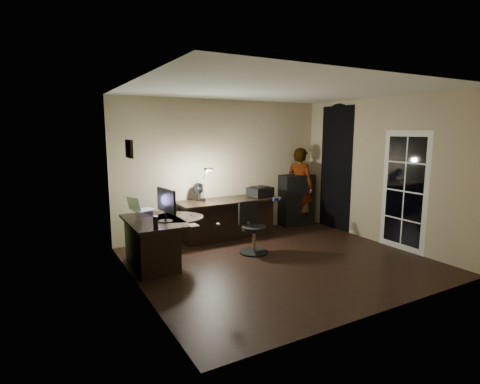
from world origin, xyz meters
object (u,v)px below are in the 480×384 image
desk_left (155,243)px  monitor (165,210)px  person (300,186)px  desk_right (229,219)px  office_chair (254,228)px  cabinet (296,200)px

desk_left → monitor: bearing=-56.8°
monitor → desk_left: bearing=115.1°
person → desk_left: bearing=81.8°
desk_right → office_chair: size_ratio=2.32×
cabinet → office_chair: 2.23m
desk_left → monitor: (0.12, -0.19, 0.55)m
monitor → desk_right: bearing=24.3°
cabinet → person: bearing=3.7°
person → desk_right: bearing=72.0°
person → office_chair: bearing=98.5°
monitor → office_chair: size_ratio=0.62×
desk_right → person: (1.88, 0.19, 0.48)m
person → monitor: bearing=85.2°
desk_left → monitor: monitor is taller
desk_left → person: person is taller
office_chair → person: size_ratio=0.51×
monitor → person: (3.49, 1.20, -0.06)m
desk_right → monitor: 1.97m
cabinet → office_chair: (-1.86, -1.22, -0.12)m
desk_left → cabinet: 3.67m
office_chair → person: person is taller
desk_left → person: 3.78m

